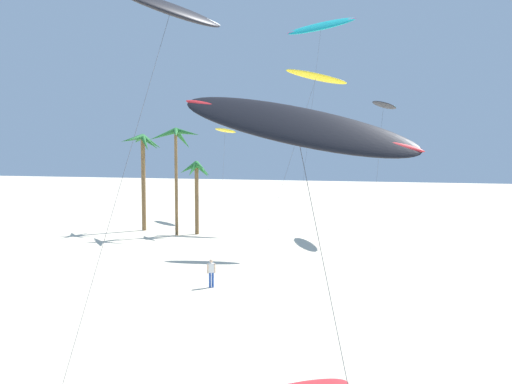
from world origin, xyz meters
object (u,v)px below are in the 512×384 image
at_px(palm_tree_2, 197,175).
at_px(flying_kite_8, 225,130).
at_px(flying_kite_3, 170,9).
at_px(flying_kite_2, 383,105).
at_px(flying_kite_7, 316,77).
at_px(palm_tree_0, 176,143).
at_px(flying_kite_6, 296,125).
at_px(person_near_left, 211,272).
at_px(flying_kite_5, 321,26).
at_px(palm_tree_1, 143,153).

xyz_separation_m(palm_tree_2, flying_kite_8, (-1.70, 11.98, 4.86)).
bearing_deg(flying_kite_8, flying_kite_3, -72.26).
relative_size(palm_tree_2, flying_kite_2, 0.54).
relative_size(flying_kite_3, flying_kite_7, 1.02).
xyz_separation_m(palm_tree_0, flying_kite_2, (18.80, 5.88, 3.60)).
distance_m(flying_kite_3, flying_kite_6, 12.30).
bearing_deg(person_near_left, palm_tree_0, 122.65).
height_order(palm_tree_0, palm_tree_2, palm_tree_0).
height_order(palm_tree_0, flying_kite_5, flying_kite_5).
bearing_deg(flying_kite_2, flying_kite_6, -89.67).
distance_m(palm_tree_0, flying_kite_3, 25.92).
height_order(palm_tree_0, flying_kite_7, flying_kite_7).
height_order(flying_kite_2, flying_kite_5, flying_kite_5).
bearing_deg(flying_kite_2, person_near_left, -109.70).
relative_size(flying_kite_2, flying_kite_8, 1.19).
bearing_deg(palm_tree_0, palm_tree_1, 158.06).
relative_size(palm_tree_1, person_near_left, 5.89).
bearing_deg(flying_kite_3, palm_tree_2, 112.24).
xyz_separation_m(palm_tree_0, flying_kite_7, (14.06, -2.80, 5.19)).
xyz_separation_m(flying_kite_3, flying_kite_7, (2.71, 19.87, -0.24)).
height_order(flying_kite_6, flying_kite_7, flying_kite_7).
bearing_deg(palm_tree_2, person_near_left, -63.02).
height_order(flying_kite_3, flying_kite_7, flying_kite_3).
bearing_deg(flying_kite_8, flying_kite_2, -21.17).
height_order(flying_kite_3, flying_kite_8, flying_kite_3).
relative_size(palm_tree_1, flying_kite_8, 0.88).
distance_m(flying_kite_2, flying_kite_3, 29.57).
height_order(palm_tree_0, flying_kite_6, palm_tree_0).
height_order(palm_tree_2, flying_kite_5, flying_kite_5).
bearing_deg(flying_kite_8, person_near_left, -70.09).
bearing_deg(person_near_left, flying_kite_7, 76.48).
bearing_deg(flying_kite_2, palm_tree_1, -170.33).
xyz_separation_m(palm_tree_0, palm_tree_2, (1.57, 1.24, -3.03)).
distance_m(palm_tree_0, flying_kite_8, 13.35).
bearing_deg(person_near_left, palm_tree_2, 116.98).
height_order(palm_tree_2, person_near_left, palm_tree_2).
relative_size(flying_kite_5, person_near_left, 13.68).
relative_size(palm_tree_0, flying_kite_7, 0.69).
bearing_deg(flying_kite_7, palm_tree_1, 165.97).
distance_m(palm_tree_1, flying_kite_5, 23.43).
height_order(flying_kite_3, person_near_left, flying_kite_3).
height_order(palm_tree_2, flying_kite_3, flying_kite_3).
distance_m(flying_kite_3, flying_kite_7, 20.05).
xyz_separation_m(flying_kite_3, flying_kite_8, (-11.48, 35.89, -3.61)).
distance_m(flying_kite_2, person_near_left, 26.63).
bearing_deg(palm_tree_1, flying_kite_7, -14.03).
height_order(palm_tree_0, flying_kite_3, flying_kite_3).
distance_m(palm_tree_0, palm_tree_1, 5.12).
bearing_deg(flying_kite_3, palm_tree_1, 123.13).
height_order(flying_kite_5, person_near_left, flying_kite_5).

